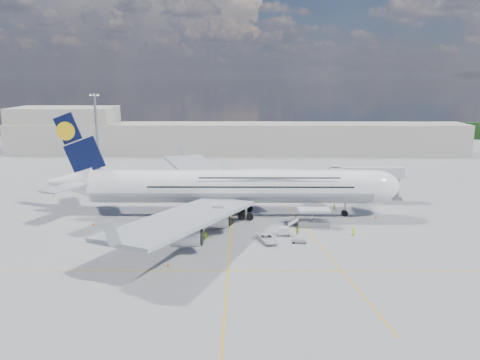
{
  "coord_description": "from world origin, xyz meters",
  "views": [
    {
      "loc": [
        2.35,
        -89.8,
        30.53
      ],
      "look_at": [
        1.75,
        8.0,
        8.6
      ],
      "focal_mm": 35.0,
      "sensor_mm": 36.0,
      "label": 1
    }
  ],
  "objects_px": {
    "cone_wing_right_inner": "(194,224)",
    "cone_wing_right_outer": "(168,265)",
    "cone_nose": "(376,217)",
    "cargo_loader": "(312,220)",
    "baggage_tug": "(177,224)",
    "cone_wing_left_inner": "(192,196)",
    "dolly_row_c": "(191,231)",
    "catering_truck_inner": "(209,184)",
    "crew_wing": "(158,233)",
    "airliner": "(233,186)",
    "light_mast": "(97,136)",
    "catering_truck_outer": "(170,182)",
    "dolly_nose_far": "(283,231)",
    "service_van": "(267,238)",
    "cone_tail": "(93,224)",
    "dolly_back": "(155,234)",
    "jet_bridge": "(356,176)",
    "crew_loader": "(297,231)",
    "crew_nose": "(334,207)",
    "dolly_row_b": "(177,223)",
    "crew_van": "(353,231)",
    "dolly_nose_near": "(299,241)",
    "dolly_row_a": "(133,233)",
    "cone_wing_left_outer": "(206,191)",
    "crew_tug": "(206,236)"
  },
  "relations": [
    {
      "from": "crew_van",
      "to": "cone_tail",
      "type": "relative_size",
      "value": 2.92
    },
    {
      "from": "cone_nose",
      "to": "cone_tail",
      "type": "relative_size",
      "value": 0.98
    },
    {
      "from": "dolly_nose_far",
      "to": "cone_nose",
      "type": "height_order",
      "value": "dolly_nose_far"
    },
    {
      "from": "dolly_back",
      "to": "cone_wing_left_outer",
      "type": "height_order",
      "value": "cone_wing_left_outer"
    },
    {
      "from": "crew_wing",
      "to": "cone_wing_left_inner",
      "type": "relative_size",
      "value": 2.9
    },
    {
      "from": "crew_nose",
      "to": "cone_nose",
      "type": "height_order",
      "value": "crew_nose"
    },
    {
      "from": "cargo_loader",
      "to": "baggage_tug",
      "type": "height_order",
      "value": "cargo_loader"
    },
    {
      "from": "cone_wing_right_inner",
      "to": "cone_wing_right_outer",
      "type": "height_order",
      "value": "cone_wing_right_outer"
    },
    {
      "from": "cone_wing_left_inner",
      "to": "crew_wing",
      "type": "bearing_deg",
      "value": -96.65
    },
    {
      "from": "cargo_loader",
      "to": "catering_truck_outer",
      "type": "distance_m",
      "value": 48.29
    },
    {
      "from": "dolly_back",
      "to": "catering_truck_inner",
      "type": "xyz_separation_m",
      "value": [
        7.87,
        36.96,
        1.29
      ]
    },
    {
      "from": "catering_truck_inner",
      "to": "cone_wing_left_inner",
      "type": "bearing_deg",
      "value": -135.92
    },
    {
      "from": "dolly_nose_far",
      "to": "crew_tug",
      "type": "height_order",
      "value": "crew_tug"
    },
    {
      "from": "dolly_back",
      "to": "cone_wing_left_inner",
      "type": "relative_size",
      "value": 6.72
    },
    {
      "from": "light_mast",
      "to": "crew_van",
      "type": "height_order",
      "value": "light_mast"
    },
    {
      "from": "crew_van",
      "to": "cone_wing_right_outer",
      "type": "distance_m",
      "value": 37.16
    },
    {
      "from": "crew_nose",
      "to": "cone_wing_right_inner",
      "type": "bearing_deg",
      "value": -172.79
    },
    {
      "from": "crew_nose",
      "to": "cargo_loader",
      "type": "bearing_deg",
      "value": -133.16
    },
    {
      "from": "catering_truck_inner",
      "to": "cone_wing_left_outer",
      "type": "bearing_deg",
      "value": -127.34
    },
    {
      "from": "dolly_row_c",
      "to": "baggage_tug",
      "type": "height_order",
      "value": "baggage_tug"
    },
    {
      "from": "catering_truck_outer",
      "to": "crew_van",
      "type": "bearing_deg",
      "value": -7.56
    },
    {
      "from": "cargo_loader",
      "to": "dolly_nose_far",
      "type": "bearing_deg",
      "value": -137.39
    },
    {
      "from": "catering_truck_inner",
      "to": "service_van",
      "type": "xyz_separation_m",
      "value": [
        13.71,
        -40.55,
        -0.92
      ]
    },
    {
      "from": "dolly_row_a",
      "to": "crew_nose",
      "type": "relative_size",
      "value": 2.32
    },
    {
      "from": "cargo_loader",
      "to": "cone_wing_left_inner",
      "type": "distance_m",
      "value": 35.76
    },
    {
      "from": "dolly_nose_near",
      "to": "cone_tail",
      "type": "height_order",
      "value": "cone_tail"
    },
    {
      "from": "cargo_loader",
      "to": "dolly_row_c",
      "type": "relative_size",
      "value": 2.6
    },
    {
      "from": "cone_wing_left_inner",
      "to": "cone_wing_right_outer",
      "type": "distance_m",
      "value": 44.21
    },
    {
      "from": "cone_wing_right_outer",
      "to": "dolly_back",
      "type": "bearing_deg",
      "value": 107.78
    },
    {
      "from": "airliner",
      "to": "dolly_row_a",
      "type": "xyz_separation_m",
      "value": [
        -18.98,
        -14.73,
        -5.78
      ]
    },
    {
      "from": "cone_nose",
      "to": "cone_wing_left_inner",
      "type": "height_order",
      "value": "cone_nose"
    },
    {
      "from": "dolly_row_b",
      "to": "cone_wing_left_inner",
      "type": "bearing_deg",
      "value": 97.28
    },
    {
      "from": "baggage_tug",
      "to": "crew_van",
      "type": "distance_m",
      "value": 35.34
    },
    {
      "from": "crew_wing",
      "to": "cone_wing_left_outer",
      "type": "height_order",
      "value": "crew_wing"
    },
    {
      "from": "light_mast",
      "to": "dolly_nose_near",
      "type": "height_order",
      "value": "light_mast"
    },
    {
      "from": "crew_nose",
      "to": "crew_loader",
      "type": "relative_size",
      "value": 0.83
    },
    {
      "from": "cone_nose",
      "to": "cone_wing_right_outer",
      "type": "distance_m",
      "value": 49.08
    },
    {
      "from": "dolly_nose_near",
      "to": "crew_tug",
      "type": "bearing_deg",
      "value": -175.18
    },
    {
      "from": "jet_bridge",
      "to": "dolly_nose_near",
      "type": "bearing_deg",
      "value": -121.05
    },
    {
      "from": "dolly_row_a",
      "to": "crew_van",
      "type": "relative_size",
      "value": 2.06
    },
    {
      "from": "dolly_back",
      "to": "light_mast",
      "type": "bearing_deg",
      "value": 131.19
    },
    {
      "from": "dolly_nose_far",
      "to": "service_van",
      "type": "height_order",
      "value": "dolly_nose_far"
    },
    {
      "from": "baggage_tug",
      "to": "crew_wing",
      "type": "height_order",
      "value": "baggage_tug"
    },
    {
      "from": "airliner",
      "to": "jet_bridge",
      "type": "height_order",
      "value": "airliner"
    },
    {
      "from": "crew_loader",
      "to": "dolly_nose_far",
      "type": "bearing_deg",
      "value": -118.05
    },
    {
      "from": "service_van",
      "to": "crew_wing",
      "type": "xyz_separation_m",
      "value": [
        -20.99,
        2.67,
        0.04
      ]
    },
    {
      "from": "dolly_row_c",
      "to": "catering_truck_inner",
      "type": "relative_size",
      "value": 0.51
    },
    {
      "from": "jet_bridge",
      "to": "crew_loader",
      "type": "bearing_deg",
      "value": -125.24
    },
    {
      "from": "airliner",
      "to": "light_mast",
      "type": "bearing_deg",
      "value": 139.0
    },
    {
      "from": "cone_tail",
      "to": "catering_truck_outer",
      "type": "bearing_deg",
      "value": 71.65
    }
  ]
}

